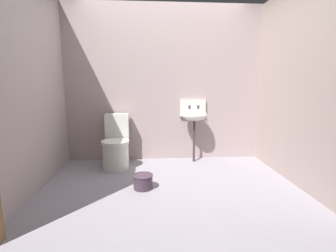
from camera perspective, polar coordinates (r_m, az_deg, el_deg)
The scene contains 7 objects.
ground_plane at distance 3.16m, azimuth 0.39°, elevation -14.27°, with size 3.51×2.68×0.08m, color gray.
wall_back at distance 4.07m, azimuth -0.95°, elevation 9.57°, with size 3.51×0.10×2.46m, color #A48F8F.
wall_left at distance 3.27m, azimuth -29.30°, elevation 8.26°, with size 0.10×2.48×2.46m, color #A29493.
wall_right at distance 3.49m, azimuth 27.81°, elevation 8.40°, with size 0.10×2.48×2.46m, color #A9958D.
toilet_near_wall at distance 3.81m, azimuth -11.77°, elevation -4.45°, with size 0.40×0.59×0.78m.
sink at distance 3.94m, azimuth 6.00°, elevation 2.59°, with size 0.42×0.35×0.99m.
bucket at distance 3.06m, azimuth -5.72°, elevation -12.46°, with size 0.24×0.24×0.17m.
Camera 1 is at (-0.23, -2.87, 1.25)m, focal length 26.65 mm.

